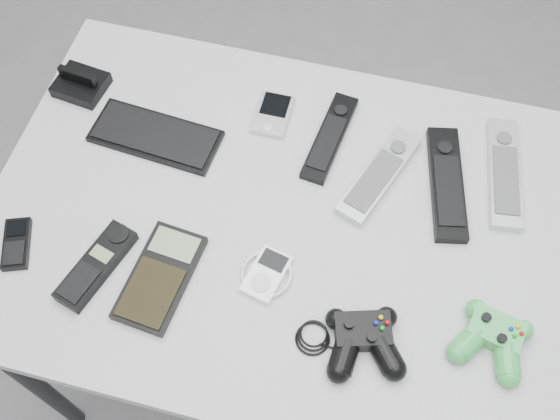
% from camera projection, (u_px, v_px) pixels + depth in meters
% --- Properties ---
extents(floor, '(3.50, 3.50, 0.00)m').
position_uv_depth(floor, '(259.00, 379.00, 1.82)').
color(floor, slate).
rests_on(floor, ground).
extents(desk, '(1.16, 0.75, 0.78)m').
position_uv_depth(desk, '(305.00, 241.00, 1.24)').
color(desk, '#9E9EA1').
rests_on(desk, floor).
extents(pda_keyboard, '(0.26, 0.13, 0.02)m').
position_uv_depth(pda_keyboard, '(156.00, 136.00, 1.26)').
color(pda_keyboard, black).
rests_on(pda_keyboard, desk).
extents(dock_bracket, '(0.11, 0.10, 0.05)m').
position_uv_depth(dock_bracket, '(79.00, 80.00, 1.31)').
color(dock_bracket, black).
rests_on(dock_bracket, desk).
extents(pda, '(0.07, 0.10, 0.02)m').
position_uv_depth(pda, '(273.00, 114.00, 1.29)').
color(pda, '#B5B6BD').
rests_on(pda, desk).
extents(remote_silver_a, '(0.13, 0.23, 0.02)m').
position_uv_depth(remote_silver_a, '(379.00, 175.00, 1.22)').
color(remote_silver_a, '#B5B6BD').
rests_on(remote_silver_a, desk).
extents(remote_black_a, '(0.07, 0.21, 0.02)m').
position_uv_depth(remote_black_a, '(330.00, 137.00, 1.26)').
color(remote_black_a, black).
rests_on(remote_black_a, desk).
extents(remote_black_b, '(0.11, 0.25, 0.02)m').
position_uv_depth(remote_black_b, '(447.00, 183.00, 1.21)').
color(remote_black_b, black).
rests_on(remote_black_b, desk).
extents(remote_silver_b, '(0.08, 0.24, 0.02)m').
position_uv_depth(remote_silver_b, '(504.00, 172.00, 1.22)').
color(remote_silver_b, '#B9B9C0').
rests_on(remote_silver_b, desk).
extents(mobile_phone, '(0.08, 0.11, 0.02)m').
position_uv_depth(mobile_phone, '(16.00, 244.00, 1.15)').
color(mobile_phone, black).
rests_on(mobile_phone, desk).
extents(cordless_handset, '(0.10, 0.18, 0.03)m').
position_uv_depth(cordless_handset, '(96.00, 265.00, 1.12)').
color(cordless_handset, black).
rests_on(cordless_handset, desk).
extents(calculator, '(0.12, 0.20, 0.02)m').
position_uv_depth(calculator, '(160.00, 277.00, 1.12)').
color(calculator, black).
rests_on(calculator, desk).
extents(mp3_player, '(0.11, 0.11, 0.02)m').
position_uv_depth(mp3_player, '(266.00, 274.00, 1.12)').
color(mp3_player, white).
rests_on(mp3_player, desk).
extents(controller_black, '(0.25, 0.19, 0.04)m').
position_uv_depth(controller_black, '(364.00, 339.00, 1.05)').
color(controller_black, black).
rests_on(controller_black, desk).
extents(controller_green, '(0.15, 0.15, 0.04)m').
position_uv_depth(controller_green, '(493.00, 337.00, 1.05)').
color(controller_green, '#227D22').
rests_on(controller_green, desk).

